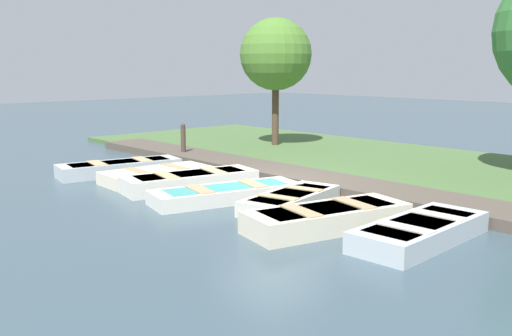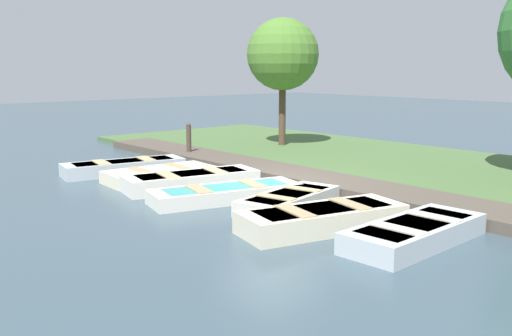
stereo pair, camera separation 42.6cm
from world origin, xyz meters
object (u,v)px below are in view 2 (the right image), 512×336
Objects in this scene: rowboat_6 at (415,233)px; mooring_post_near at (189,141)px; rowboat_0 at (124,167)px; rowboat_3 at (226,193)px; rowboat_4 at (289,200)px; park_tree_far_left at (283,55)px; rowboat_5 at (323,218)px; rowboat_1 at (159,174)px; rowboat_2 at (191,180)px.

mooring_post_near is (-2.27, -10.23, 0.40)m from rowboat_6.
rowboat_0 reaches higher than rowboat_3.
park_tree_far_left is (-6.08, -6.70, 3.27)m from rowboat_4.
rowboat_4 is at bearing 47.74° from park_tree_far_left.
rowboat_4 is 1.76m from rowboat_5.
rowboat_6 is at bearing 77.51° from mooring_post_near.
rowboat_1 is at bearing 43.69° from mooring_post_near.
rowboat_3 reaches higher than rowboat_4.
park_tree_far_left reaches higher than rowboat_6.
park_tree_far_left reaches higher than rowboat_3.
rowboat_0 is 1.23× the size of rowboat_4.
rowboat_6 is 2.53× the size of mooring_post_near.
rowboat_3 is at bearing 96.91° from rowboat_2.
rowboat_6 is at bearing 122.86° from rowboat_5.
rowboat_1 is at bearing 109.01° from rowboat_0.
rowboat_5 is at bearing 50.84° from park_tree_far_left.
mooring_post_near is (-2.68, -2.56, 0.43)m from rowboat_1.
rowboat_6 is (-0.57, 1.62, -0.02)m from rowboat_5.
rowboat_4 is 3.24m from rowboat_6.
mooring_post_near reaches higher than rowboat_5.
park_tree_far_left reaches higher than rowboat_1.
rowboat_2 is 1.22× the size of rowboat_4.
rowboat_2 is at bearing -81.06° from rowboat_3.
rowboat_6 is at bearing 58.00° from park_tree_far_left.
mooring_post_near is (-2.84, -8.61, 0.38)m from rowboat_5.
mooring_post_near is at bearing -150.36° from rowboat_0.
rowboat_2 is 0.73× the size of park_tree_far_left.
rowboat_0 is 9.23m from rowboat_6.
rowboat_1 is 7.68m from rowboat_6.
rowboat_1 is 0.88× the size of rowboat_5.
mooring_post_near is at bearing -111.40° from rowboat_2.
rowboat_4 is at bearing 100.65° from rowboat_1.
rowboat_0 is at bearing -73.97° from rowboat_3.
rowboat_1 is 0.84× the size of rowboat_2.
mooring_post_near reaches higher than rowboat_2.
rowboat_3 is at bearing -78.08° from rowboat_5.
rowboat_5 is 0.71× the size of park_tree_far_left.
park_tree_far_left is at bearing -157.40° from rowboat_1.
rowboat_5 is 1.12× the size of rowboat_6.
rowboat_6 is 10.49m from mooring_post_near.
rowboat_0 is 1.19× the size of rowboat_1.
rowboat_1 is at bearing -95.81° from rowboat_4.
rowboat_1 is 0.62× the size of park_tree_far_left.
rowboat_2 is 1.60m from rowboat_3.
rowboat_0 is at bearing 6.04° from park_tree_far_left.
rowboat_2 is 4.65m from rowboat_5.
rowboat_3 is 1.08× the size of rowboat_5.
mooring_post_near reaches higher than rowboat_0.
park_tree_far_left is (-6.69, -5.27, 3.27)m from rowboat_3.
rowboat_1 is at bearing 18.89° from park_tree_far_left.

